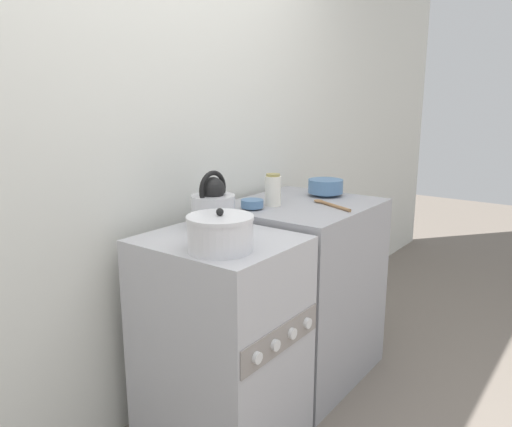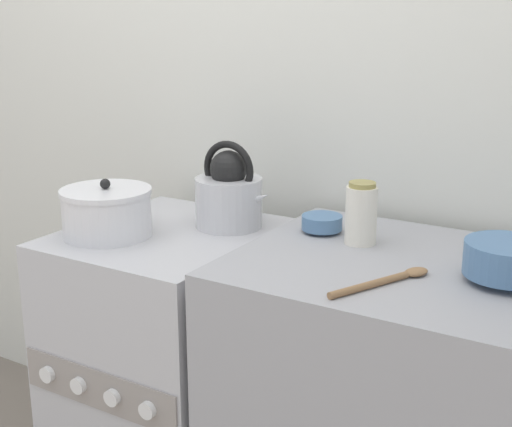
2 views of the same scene
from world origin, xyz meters
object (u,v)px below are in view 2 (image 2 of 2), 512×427
(cooking_pot, at_px, (107,212))
(small_ceramic_bowl, at_px, (322,223))
(kettle, at_px, (229,194))
(storage_jar, at_px, (361,214))
(enamel_bowl, at_px, (508,260))
(stove, at_px, (172,377))

(cooking_pot, bearing_deg, small_ceramic_bowl, 25.47)
(kettle, bearing_deg, cooking_pot, -134.61)
(cooking_pot, distance_m, storage_jar, 0.69)
(small_ceramic_bowl, relative_size, storage_jar, 0.68)
(cooking_pot, distance_m, enamel_bowl, 1.03)
(stove, height_order, enamel_bowl, enamel_bowl)
(enamel_bowl, bearing_deg, stove, -178.61)
(enamel_bowl, xyz_separation_m, storage_jar, (-0.38, 0.09, 0.03))
(small_ceramic_bowl, bearing_deg, stove, -160.74)
(stove, bearing_deg, small_ceramic_bowl, 19.26)
(enamel_bowl, bearing_deg, cooking_pot, -172.77)
(kettle, relative_size, storage_jar, 1.56)
(storage_jar, bearing_deg, stove, -168.54)
(small_ceramic_bowl, bearing_deg, cooking_pot, -154.53)
(enamel_bowl, bearing_deg, kettle, 171.89)
(cooking_pot, bearing_deg, storage_jar, 18.37)
(stove, relative_size, cooking_pot, 3.65)
(small_ceramic_bowl, xyz_separation_m, storage_jar, (0.12, -0.03, 0.05))
(stove, distance_m, kettle, 0.57)
(enamel_bowl, relative_size, storage_jar, 1.18)
(storage_jar, bearing_deg, cooking_pot, -161.63)
(cooking_pot, xyz_separation_m, small_ceramic_bowl, (0.53, 0.25, -0.01))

